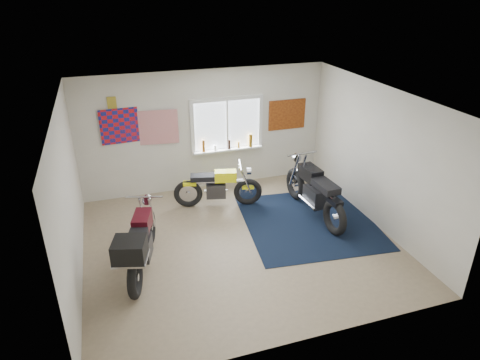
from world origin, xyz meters
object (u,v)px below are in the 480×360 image
object	(u,v)px
yellow_triumph	(218,188)
maroon_tourer	(140,244)
navy_rug	(309,222)
black_chrome_bike	(314,192)

from	to	relation	value
yellow_triumph	maroon_tourer	size ratio (longest dim) A/B	0.89
navy_rug	black_chrome_bike	world-z (taller)	black_chrome_bike
navy_rug	yellow_triumph	distance (m)	2.02
maroon_tourer	yellow_triumph	bearing A→B (deg)	-28.35
navy_rug	yellow_triumph	world-z (taller)	yellow_triumph
navy_rug	yellow_triumph	bearing A→B (deg)	141.26
yellow_triumph	maroon_tourer	xyz separation A→B (m)	(-1.79, -1.86, 0.14)
black_chrome_bike	yellow_triumph	bearing A→B (deg)	57.15
yellow_triumph	maroon_tourer	bearing A→B (deg)	-120.51
navy_rug	black_chrome_bike	xyz separation A→B (m)	(0.21, 0.26, 0.50)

